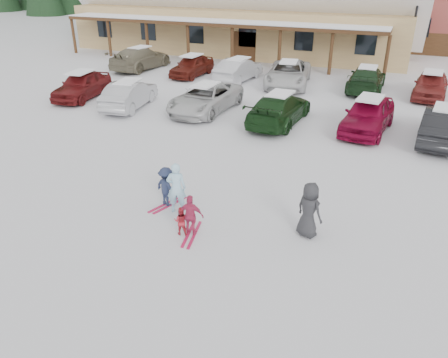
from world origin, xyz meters
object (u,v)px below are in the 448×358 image
at_px(lamp_post, 414,23).
at_px(child_navy, 166,187).
at_px(parked_car_0, 82,85).
at_px(parked_car_10, 288,74).
at_px(day_lodge, 243,2).
at_px(parked_car_1, 129,95).
at_px(adult_skier, 176,188).
at_px(parked_car_12, 431,85).
at_px(parked_car_3, 279,109).
at_px(parked_car_8, 192,66).
at_px(parked_car_4, 368,115).
at_px(child_magenta, 191,216).
at_px(toddler_red, 181,221).
at_px(parked_car_7, 141,58).
at_px(bystander_dark, 309,210).
at_px(parked_car_9, 239,70).
at_px(parked_car_11, 367,79).
at_px(parked_car_2, 206,98).
at_px(parked_car_5, 444,125).

relative_size(lamp_post, child_navy, 4.31).
bearing_deg(parked_car_0, parked_car_10, 28.03).
distance_m(day_lodge, parked_car_1, 19.29).
height_order(adult_skier, parked_car_10, adult_skier).
height_order(day_lodge, parked_car_12, day_lodge).
relative_size(parked_car_3, parked_car_8, 1.21).
bearing_deg(parked_car_4, parked_car_8, 157.10).
bearing_deg(parked_car_3, adult_skier, 89.92).
distance_m(child_magenta, parked_car_3, 10.25).
bearing_deg(toddler_red, parked_car_4, -124.22).
height_order(parked_car_10, parked_car_12, parked_car_10).
bearing_deg(parked_car_7, parked_car_12, -175.73).
distance_m(adult_skier, bystander_dark, 3.98).
bearing_deg(parked_car_7, parked_car_9, -179.50).
bearing_deg(day_lodge, lamp_post, -14.23).
relative_size(parked_car_0, parked_car_11, 0.88).
height_order(parked_car_8, parked_car_10, parked_car_10).
bearing_deg(parked_car_1, parked_car_2, -175.33).
bearing_deg(child_magenta, parked_car_1, -60.64).
bearing_deg(parked_car_11, parked_car_0, 27.60).
bearing_deg(parked_car_3, parked_car_11, -108.92).
distance_m(child_navy, parked_car_3, 9.08).
bearing_deg(child_navy, parked_car_3, -78.01).
distance_m(adult_skier, parked_car_9, 17.00).
bearing_deg(parked_car_1, parked_car_12, -159.67).
relative_size(parked_car_5, parked_car_12, 1.06).
bearing_deg(parked_car_5, bystander_dark, 74.71).
bearing_deg(parked_car_3, day_lodge, -61.51).
xyz_separation_m(parked_car_7, parked_car_9, (7.77, -0.62, -0.06)).
bearing_deg(parked_car_3, child_navy, 86.87).
height_order(child_magenta, parked_car_10, parked_car_10).
bearing_deg(parked_car_8, adult_skier, -62.24).
distance_m(day_lodge, child_navy, 28.70).
bearing_deg(parked_car_8, toddler_red, -61.69).
xyz_separation_m(toddler_red, parked_car_4, (3.87, 10.76, 0.35)).
height_order(toddler_red, child_navy, child_navy).
relative_size(child_magenta, parked_car_4, 0.27).
height_order(parked_car_2, parked_car_9, parked_car_9).
distance_m(child_navy, parked_car_4, 10.73).
bearing_deg(parked_car_10, parked_car_4, -59.06).
relative_size(bystander_dark, parked_car_1, 0.38).
bearing_deg(parked_car_10, parked_car_5, -47.21).
bearing_deg(parked_car_4, lamp_post, 91.48).
height_order(parked_car_1, parked_car_12, parked_car_12).
bearing_deg(toddler_red, parked_car_11, -114.05).
distance_m(child_navy, parked_car_0, 13.82).
bearing_deg(lamp_post, parked_car_4, -94.99).
bearing_deg(bystander_dark, parked_car_0, -4.01).
relative_size(lamp_post, parked_car_9, 1.28).
xyz_separation_m(day_lodge, parked_car_2, (4.63, -18.07, -3.24)).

